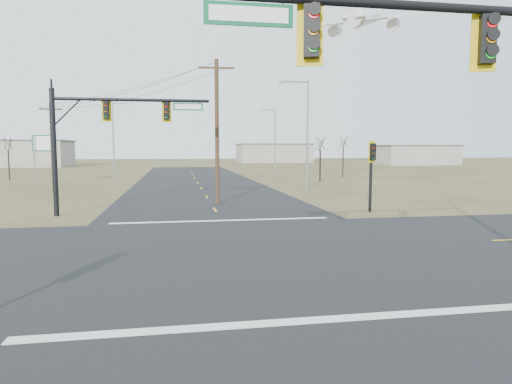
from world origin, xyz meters
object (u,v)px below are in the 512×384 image
utility_pole_far (52,145)px  bare_tree_b (8,143)px  pedestal_signal_ne (372,160)px  bare_tree_d (343,142)px  mast_arm_near (502,80)px  bare_tree_c (320,143)px  highway_sign (44,149)px  utility_pole_near (217,130)px  streetlight_c (115,137)px  streetlight_a (305,129)px  streetlight_b (274,138)px  mast_arm_far (105,125)px

utility_pole_far → bare_tree_b: 20.51m
pedestal_signal_ne → bare_tree_d: 35.72m
mast_arm_near → bare_tree_c: mast_arm_near is taller
highway_sign → utility_pole_near: bearing=-33.3°
pedestal_signal_ne → bare_tree_c: 27.83m
mast_arm_near → bare_tree_d: 53.83m
streetlight_c → bare_tree_b: streetlight_c is taller
streetlight_c → bare_tree_b: 14.31m
mast_arm_near → bare_tree_c: bearing=95.4°
pedestal_signal_ne → bare_tree_b: (-32.87, 35.46, 1.46)m
streetlight_c → bare_tree_d: bearing=8.3°
utility_pole_near → streetlight_a: (8.85, 8.34, 0.46)m
utility_pole_far → bare_tree_c: 30.23m
pedestal_signal_ne → streetlight_b: streetlight_b is taller
mast_arm_far → streetlight_b: (18.33, 37.49, 0.11)m
highway_sign → mast_arm_far: bearing=-50.1°
bare_tree_c → bare_tree_d: bearing=50.6°
highway_sign → mast_arm_near: bearing=-46.1°
highway_sign → streetlight_a: 29.48m
utility_pole_far → bare_tree_b: bearing=118.4°
mast_arm_near → bare_tree_c: (10.31, 44.76, -0.87)m
highway_sign → streetlight_c: size_ratio=0.57×
mast_arm_far → streetlight_b: bearing=60.2°
pedestal_signal_ne → bare_tree_b: bearing=108.0°
bare_tree_c → bare_tree_d: (5.50, 6.70, 0.28)m
streetlight_a → utility_pole_near: bearing=-133.9°
utility_pole_near → bare_tree_b: 38.06m
mast_arm_far → bare_tree_b: 37.69m
mast_arm_far → streetlight_c: streetlight_c is taller
bare_tree_b → bare_tree_c: bearing=-12.1°
mast_arm_near → streetlight_c: (-14.44, 48.54, -0.13)m
utility_pole_near → streetlight_b: utility_pole_near is taller
streetlight_c → bare_tree_c: 25.04m
mast_arm_near → streetlight_b: size_ratio=1.13×
utility_pole_far → highway_sign: utility_pole_far is taller
utility_pole_near → bare_tree_d: 34.67m
utility_pole_near → utility_pole_far: bearing=140.0°
mast_arm_near → bare_tree_c: 45.94m
streetlight_b → pedestal_signal_ne: bearing=-68.8°
mast_arm_near → pedestal_signal_ne: (4.84, 17.51, -2.26)m
streetlight_b → mast_arm_far: bearing=-91.7°
bare_tree_c → pedestal_signal_ne: bearing=-101.3°
streetlight_b → mast_arm_near: bearing=-72.7°
mast_arm_near → streetlight_a: bearing=100.1°
streetlight_c → bare_tree_c: (24.74, -3.78, -0.74)m
utility_pole_near → streetlight_a: bearing=43.3°
mast_arm_near → highway_sign: 49.97m
pedestal_signal_ne → streetlight_a: size_ratio=0.44×
bare_tree_c → highway_sign: bearing=179.5°
streetlight_b → highway_sign: bearing=-133.5°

